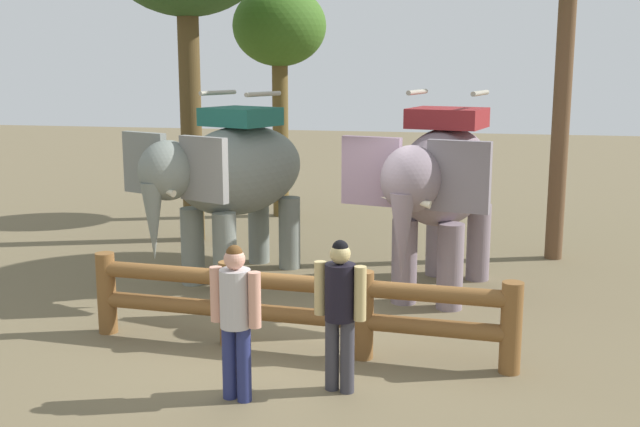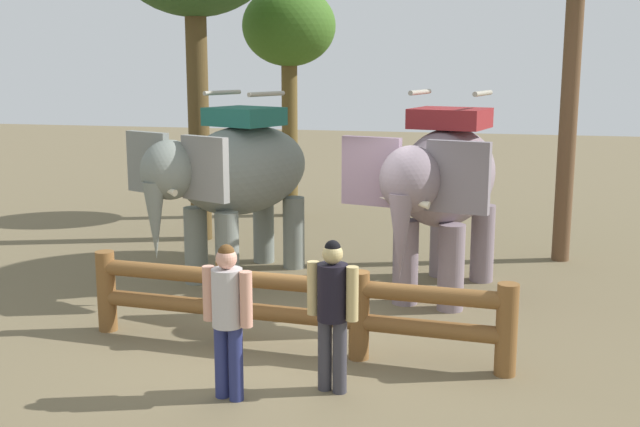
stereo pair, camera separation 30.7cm
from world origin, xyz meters
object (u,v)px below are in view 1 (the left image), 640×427
elephant_center (441,182)px  log_fence (295,303)px  tourist_woman_in_black (340,305)px  tree_far_left (279,33)px  tourist_man_in_blue (236,311)px  elephant_near_left (232,176)px

elephant_center → log_fence: bearing=-120.0°
tourist_woman_in_black → tree_far_left: bearing=108.0°
tourist_woman_in_black → tourist_man_in_blue: bearing=-156.9°
log_fence → elephant_center: elephant_center is taller
elephant_center → tourist_woman_in_black: 3.89m
log_fence → tourist_woman_in_black: (0.73, -1.03, 0.34)m
tourist_man_in_blue → elephant_near_left: bearing=108.1°
log_fence → tourist_woman_in_black: size_ratio=3.21×
elephant_center → tourist_man_in_blue: (-1.83, -4.15, -0.75)m
elephant_near_left → tourist_woman_in_black: elephant_near_left is taller
log_fence → tourist_woman_in_black: tourist_woman_in_black is taller
elephant_near_left → tourist_man_in_blue: bearing=-71.9°
elephant_near_left → tourist_woman_in_black: 4.69m
elephant_near_left → tourist_woman_in_black: size_ratio=2.16×
elephant_near_left → tree_far_left: bearing=96.1°
elephant_near_left → elephant_center: elephant_center is taller
elephant_center → tourist_man_in_blue: bearing=-113.7°
elephant_near_left → tree_far_left: tree_far_left is taller
elephant_center → tourist_man_in_blue: size_ratio=2.20×
elephant_near_left → tree_far_left: (-0.56, 5.23, 2.38)m
log_fence → tourist_man_in_blue: tourist_man_in_blue is taller
tree_far_left → tourist_man_in_blue: bearing=-78.3°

